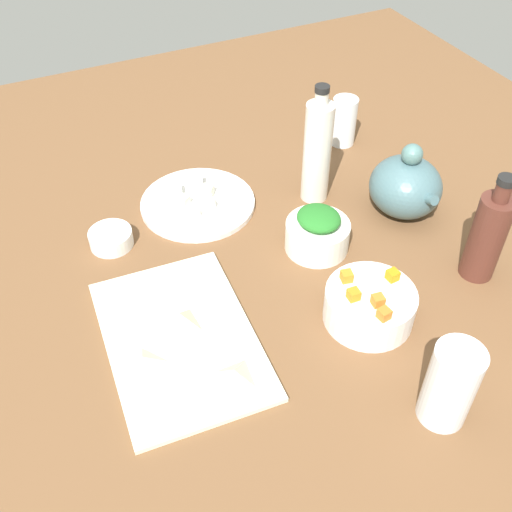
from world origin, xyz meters
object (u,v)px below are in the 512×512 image
(bowl_carrots, at_px, (369,306))
(drinking_glass_0, at_px, (450,385))
(bottle_2, at_px, (488,235))
(drinking_glass_1, at_px, (344,121))
(plate_tofu, at_px, (198,203))
(teapot, at_px, (406,186))
(cutting_board, at_px, (180,339))
(bowl_greens, at_px, (317,236))
(bottle_1, at_px, (317,151))
(bowl_small_side, at_px, (111,238))

(bowl_carrots, bearing_deg, drinking_glass_0, -1.44)
(bottle_2, xyz_separation_m, drinking_glass_0, (0.21, -0.24, -0.02))
(drinking_glass_0, xyz_separation_m, drinking_glass_1, (-0.69, 0.25, -0.01))
(bottle_2, bearing_deg, plate_tofu, -135.99)
(bowl_carrots, xyz_separation_m, bottle_2, (-0.01, 0.24, 0.06))
(teapot, relative_size, drinking_glass_0, 1.15)
(plate_tofu, bearing_deg, cutting_board, -26.14)
(cutting_board, relative_size, bowl_carrots, 2.28)
(cutting_board, xyz_separation_m, drinking_glass_0, (0.29, 0.30, 0.07))
(drinking_glass_0, distance_m, drinking_glass_1, 0.73)
(bottle_2, bearing_deg, cutting_board, -98.55)
(plate_tofu, xyz_separation_m, teapot, (0.19, 0.37, 0.06))
(cutting_board, relative_size, teapot, 2.12)
(teapot, distance_m, drinking_glass_0, 0.48)
(bowl_greens, height_order, bowl_carrots, bowl_carrots)
(bowl_greens, xyz_separation_m, bowl_carrots, (0.19, -0.01, 0.00))
(plate_tofu, height_order, drinking_glass_1, drinking_glass_1)
(cutting_board, distance_m, drinking_glass_1, 0.68)
(bowl_carrots, xyz_separation_m, bottle_1, (-0.33, 0.08, 0.08))
(plate_tofu, height_order, bottle_1, bottle_1)
(bowl_greens, height_order, drinking_glass_1, drinking_glass_1)
(plate_tofu, xyz_separation_m, bowl_greens, (0.22, 0.16, 0.02))
(bottle_1, height_order, drinking_glass_0, bottle_1)
(cutting_board, relative_size, drinking_glass_1, 3.07)
(bottle_2, bearing_deg, bottle_1, -154.55)
(cutting_board, distance_m, bottle_1, 0.47)
(bowl_greens, distance_m, teapot, 0.22)
(teapot, bearing_deg, plate_tofu, -117.58)
(bowl_small_side, bearing_deg, drinking_glass_0, 30.44)
(bowl_small_side, height_order, drinking_glass_0, drinking_glass_0)
(cutting_board, relative_size, plate_tofu, 1.47)
(plate_tofu, bearing_deg, bowl_greens, 36.07)
(cutting_board, xyz_separation_m, bottle_1, (-0.24, 0.39, 0.11))
(bottle_2, distance_m, drinking_glass_1, 0.48)
(bottle_1, bearing_deg, bowl_carrots, -14.13)
(bowl_greens, relative_size, bowl_carrots, 0.80)
(plate_tofu, xyz_separation_m, bottle_1, (0.07, 0.23, 0.11))
(bowl_small_side, bearing_deg, bottle_1, 85.45)
(bowl_greens, distance_m, bottle_1, 0.18)
(bowl_small_side, relative_size, drinking_glass_1, 0.73)
(bowl_greens, height_order, teapot, teapot)
(plate_tofu, height_order, bottle_2, bottle_2)
(bottle_2, bearing_deg, bowl_greens, -128.78)
(cutting_board, height_order, plate_tofu, plate_tofu)
(bottle_1, distance_m, bottle_2, 0.36)
(bowl_greens, xyz_separation_m, bowl_small_side, (-0.18, -0.35, -0.01))
(bottle_2, height_order, drinking_glass_0, bottle_2)
(bowl_carrots, distance_m, drinking_glass_1, 0.55)
(bottle_2, bearing_deg, bowl_carrots, -88.03)
(bowl_carrots, height_order, bottle_1, bottle_1)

